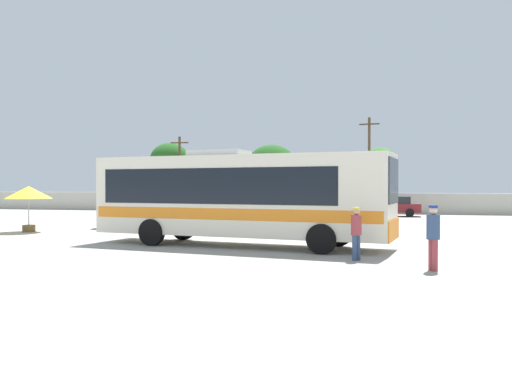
# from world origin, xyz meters

# --- Properties ---
(ground_plane) EXTENTS (300.00, 300.00, 0.00)m
(ground_plane) POSITION_xyz_m (0.00, 10.00, 0.00)
(ground_plane) COLOR #A3A099
(perimeter_wall) EXTENTS (80.00, 0.30, 1.73)m
(perimeter_wall) POSITION_xyz_m (0.00, 24.85, 0.86)
(perimeter_wall) COLOR #B2AD9E
(perimeter_wall) RESTS_ON ground_plane
(coach_bus_cream_orange) EXTENTS (11.91, 4.10, 3.72)m
(coach_bus_cream_orange) POSITION_xyz_m (1.15, -0.93, 1.98)
(coach_bus_cream_orange) COLOR silver
(coach_bus_cream_orange) RESTS_ON ground_plane
(attendant_by_bus_door) EXTENTS (0.47, 0.47, 1.66)m
(attendant_by_bus_door) POSITION_xyz_m (5.93, -3.90, 0.95)
(attendant_by_bus_door) COLOR #33476B
(attendant_by_bus_door) RESTS_ON ground_plane
(passenger_waiting_on_apron) EXTENTS (0.49, 0.49, 1.80)m
(passenger_waiting_on_apron) POSITION_xyz_m (8.09, -5.37, 1.02)
(passenger_waiting_on_apron) COLOR #99383D
(passenger_waiting_on_apron) RESTS_ON ground_plane
(vendor_umbrella_near_gate_orange) EXTENTS (2.32, 2.32, 2.25)m
(vendor_umbrella_near_gate_orange) POSITION_xyz_m (-7.58, 5.92, 1.89)
(vendor_umbrella_near_gate_orange) COLOR gray
(vendor_umbrella_near_gate_orange) RESTS_ON ground_plane
(vendor_umbrella_secondary_yellow) EXTENTS (2.28, 2.28, 2.32)m
(vendor_umbrella_secondary_yellow) POSITION_xyz_m (-10.76, 2.34, 1.96)
(vendor_umbrella_secondary_yellow) COLOR gray
(vendor_umbrella_secondary_yellow) RESTS_ON ground_plane
(parked_car_leftmost_dark_blue) EXTENTS (4.57, 2.10, 1.44)m
(parked_car_leftmost_dark_blue) POSITION_xyz_m (-10.82, 22.21, 0.77)
(parked_car_leftmost_dark_blue) COLOR navy
(parked_car_leftmost_dark_blue) RESTS_ON ground_plane
(parked_car_second_red) EXTENTS (4.52, 2.28, 1.40)m
(parked_car_second_red) POSITION_xyz_m (-4.72, 21.22, 0.75)
(parked_car_second_red) COLOR red
(parked_car_second_red) RESTS_ON ground_plane
(parked_car_third_white) EXTENTS (4.40, 2.22, 1.50)m
(parked_car_third_white) POSITION_xyz_m (1.51, 21.59, 0.79)
(parked_car_third_white) COLOR silver
(parked_car_third_white) RESTS_ON ground_plane
(parked_car_rightmost_maroon) EXTENTS (4.41, 2.07, 1.51)m
(parked_car_rightmost_maroon) POSITION_xyz_m (7.07, 21.20, 0.80)
(parked_car_rightmost_maroon) COLOR maroon
(parked_car_rightmost_maroon) RESTS_ON ground_plane
(utility_pole_near) EXTENTS (1.80, 0.31, 7.20)m
(utility_pole_near) POSITION_xyz_m (-13.28, 27.97, 3.78)
(utility_pole_near) COLOR #4C3823
(utility_pole_near) RESTS_ON ground_plane
(utility_pole_far) EXTENTS (1.80, 0.32, 8.50)m
(utility_pole_far) POSITION_xyz_m (5.06, 27.98, 4.43)
(utility_pole_far) COLOR #4C3823
(utility_pole_far) RESTS_ON ground_plane
(roadside_tree_left) EXTENTS (4.02, 4.02, 6.75)m
(roadside_tree_left) POSITION_xyz_m (-15.06, 29.68, 5.02)
(roadside_tree_left) COLOR brown
(roadside_tree_left) RESTS_ON ground_plane
(roadside_tree_midleft) EXTENTS (4.97, 4.97, 6.43)m
(roadside_tree_midleft) POSITION_xyz_m (-4.53, 30.61, 4.31)
(roadside_tree_midleft) COLOR brown
(roadside_tree_midleft) RESTS_ON ground_plane
(roadside_tree_midright) EXTENTS (3.41, 3.41, 6.05)m
(roadside_tree_midright) POSITION_xyz_m (5.95, 31.84, 4.57)
(roadside_tree_midright) COLOR brown
(roadside_tree_midright) RESTS_ON ground_plane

